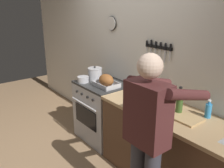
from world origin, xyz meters
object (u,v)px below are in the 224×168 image
Objects in this scene: bottle_dish_soap at (208,110)px; bottle_wine_red at (168,95)px; bottle_olive_oil at (179,103)px; bottle_soy_sauce at (159,90)px; stock_pot at (95,74)px; saucepan at (83,79)px; stove at (103,111)px; roasting_pan at (106,81)px; cutting_board at (183,117)px; person_cook at (148,133)px.

bottle_wine_red is at bearing -169.35° from bottle_dish_soap.
bottle_soy_sauce is (-0.45, 0.19, -0.03)m from bottle_olive_oil.
stock_pot is 1.27× the size of saucepan.
bottle_wine_red is at bearing 161.39° from bottle_olive_oil.
stock_pot is at bearing -175.62° from bottle_wine_red.
bottle_dish_soap is (1.78, 0.19, -0.01)m from stock_pot.
stove is 2.56× the size of roasting_pan.
cutting_board is at bearing -23.49° from bottle_soy_sauce.
person_cook is at bearing -84.62° from cutting_board.
stock_pot is at bearing 89.44° from saucepan.
stock_pot is 0.22m from saucepan.
bottle_dish_soap is (0.09, 0.78, 0.03)m from person_cook.
bottle_soy_sauce is (-0.23, 0.11, -0.03)m from bottle_wine_red.
stove is 1.45m from bottle_olive_oil.
stove is 0.57m from saucepan.
person_cook is 5.51× the size of bottle_olive_oil.
cutting_board is 0.36m from bottle_wine_red.
bottle_soy_sauce reaches higher than bottle_dish_soap.
bottle_olive_oil reaches higher than roasting_pan.
stove is at bearing -172.83° from bottle_dish_soap.
roasting_pan is at bearing -18.01° from stove.
stove is 0.56m from roasting_pan.
person_cook reaches higher than bottle_dish_soap.
person_cook is at bearing -62.00° from bottle_wine_red.
stock_pot is (-0.21, 0.01, 0.54)m from stove.
person_cook is 7.10× the size of bottle_soy_sauce.
bottle_dish_soap is at bearing -2.33° from bottle_soy_sauce.
bottle_olive_oil is at bearing 152.41° from cutting_board.
cutting_board is (1.27, 0.04, -0.07)m from roasting_pan.
roasting_pan is (-1.32, 0.53, 0.03)m from person_cook.
stove is 1.67m from bottle_dish_soap.
person_cook is at bearing -53.26° from bottle_soy_sauce.
stock_pot is 1.54m from bottle_olive_oil.
bottle_wine_red is (-0.37, 0.69, 0.07)m from person_cook.
stove is at bearing -2.61° from stock_pot.
stove is 0.58m from stock_pot.
bottle_dish_soap is (1.78, 0.40, 0.04)m from saucepan.
saucepan is (-0.37, -0.15, -0.04)m from roasting_pan.
roasting_pan is 0.40m from saucepan.
saucepan is at bearing -136.64° from stove.
person_cook reaches higher than roasting_pan.
stock_pot is 1.79m from bottle_dish_soap.
saucepan is 1.65m from cutting_board.
bottle_dish_soap reaches higher than roasting_pan.
person_cook is at bearing -76.39° from bottle_olive_oil.
bottle_soy_sauce is (-0.55, 0.24, 0.09)m from cutting_board.
person_cook reaches higher than bottle_wine_red.
stock_pot is at bearing -168.75° from bottle_soy_sauce.
cutting_board reaches higher than stove.
bottle_olive_oil is (-0.15, 0.62, 0.07)m from person_cook.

